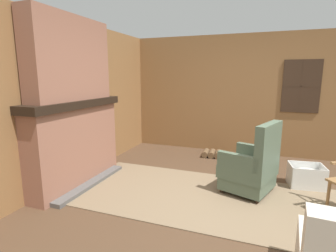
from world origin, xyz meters
name	(u,v)px	position (x,y,z in m)	size (l,w,h in m)	color
ground_plane	(238,210)	(0.00, 0.00, 0.00)	(14.00, 14.00, 0.00)	#4C3523
wood_panel_wall_left	(63,103)	(-2.61, 0.00, 1.24)	(0.06, 5.76, 2.48)	olive
wood_panel_wall_back	(255,95)	(0.02, 2.61, 1.25)	(5.76, 0.09, 2.48)	olive
fireplace_hearth	(77,143)	(-2.40, 0.00, 0.64)	(0.54, 1.79, 1.29)	#93604C
chimney_breast	(70,59)	(-2.41, 0.00, 1.88)	(0.29, 1.48, 1.17)	#93604C
area_rug	(210,198)	(-0.39, 0.20, 0.01)	(3.90, 1.72, 0.01)	#7A664C
armchair	(252,168)	(0.11, 0.58, 0.37)	(0.83, 0.86, 1.03)	#516651
firewood_stack	(212,153)	(-0.73, 2.07, 0.06)	(0.41, 0.35, 0.13)	brown
laundry_basket	(306,176)	(0.87, 1.07, 0.17)	(0.52, 0.44, 0.34)	white
oil_lamp_vase	(51,94)	(-2.45, -0.38, 1.40)	(0.12, 0.12, 0.32)	#B24C42
storage_case	(94,93)	(-2.45, 0.56, 1.36)	(0.13, 0.21, 0.15)	black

